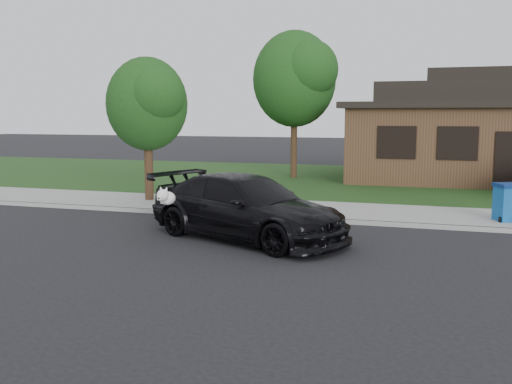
% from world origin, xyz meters
% --- Properties ---
extents(ground, '(120.00, 120.00, 0.00)m').
position_xyz_m(ground, '(0.00, 0.00, 0.00)').
color(ground, black).
rests_on(ground, ground).
extents(sidewalk, '(60.00, 3.00, 0.12)m').
position_xyz_m(sidewalk, '(0.00, 5.00, 0.06)').
color(sidewalk, gray).
rests_on(sidewalk, ground).
extents(curb, '(60.00, 0.12, 0.12)m').
position_xyz_m(curb, '(0.00, 3.50, 0.06)').
color(curb, gray).
rests_on(curb, ground).
extents(lawn, '(60.00, 13.00, 0.13)m').
position_xyz_m(lawn, '(0.00, 13.00, 0.07)').
color(lawn, '#193814').
rests_on(lawn, ground).
extents(sedan, '(5.54, 3.98, 1.49)m').
position_xyz_m(sedan, '(-2.79, 0.99, 0.75)').
color(sedan, black).
rests_on(sedan, ground).
extents(recycling_bin, '(0.78, 0.78, 0.99)m').
position_xyz_m(recycling_bin, '(3.24, 4.56, 0.62)').
color(recycling_bin, '#0D4F96').
rests_on(recycling_bin, sidewalk).
extents(house, '(12.60, 8.60, 4.65)m').
position_xyz_m(house, '(4.00, 15.00, 2.13)').
color(house, '#422B1C').
rests_on(house, ground).
extents(tree_0, '(3.78, 3.60, 6.34)m').
position_xyz_m(tree_0, '(-4.34, 12.88, 4.48)').
color(tree_0, '#332114').
rests_on(tree_0, ground).
extents(tree_2, '(2.73, 2.60, 4.59)m').
position_xyz_m(tree_2, '(-7.38, 5.11, 3.27)').
color(tree_2, '#332114').
rests_on(tree_2, ground).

